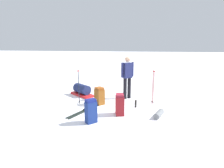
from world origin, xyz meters
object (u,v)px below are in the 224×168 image
(ski_poles_planted_far, at_px, (79,85))
(skier_standing, at_px, (127,75))
(sleeping_mat_rolled, at_px, (159,114))
(backpack_small_spare, at_px, (120,105))
(thermos_bottle, at_px, (136,104))
(gear_sled, at_px, (82,90))
(ski_poles_planted_near, at_px, (153,85))
(backpack_large_dark, at_px, (99,96))
(ski_pair_near, at_px, (86,110))
(backpack_bright, at_px, (91,111))

(ski_poles_planted_far, bearing_deg, skier_standing, 118.19)
(skier_standing, distance_m, sleeping_mat_rolled, 2.29)
(backpack_small_spare, distance_m, thermos_bottle, 0.91)
(skier_standing, distance_m, gear_sled, 2.08)
(ski_poles_planted_near, relative_size, sleeping_mat_rolled, 2.25)
(ski_poles_planted_near, bearing_deg, thermos_bottle, -47.70)
(skier_standing, xyz_separation_m, thermos_bottle, (1.04, 0.39, -0.82))
(backpack_large_dark, bearing_deg, sleeping_mat_rolled, 66.97)
(ski_poles_planted_near, distance_m, gear_sled, 3.03)
(backpack_small_spare, distance_m, gear_sled, 2.67)
(skier_standing, relative_size, gear_sled, 1.47)
(backpack_small_spare, xyz_separation_m, ski_poles_planted_far, (-0.88, -1.63, 0.37))
(ski_pair_near, distance_m, backpack_small_spare, 1.22)
(skier_standing, relative_size, ski_poles_planted_near, 1.37)
(backpack_small_spare, xyz_separation_m, ski_poles_planted_near, (-1.31, 1.08, 0.36))
(backpack_large_dark, relative_size, ski_poles_planted_far, 0.51)
(ski_pair_near, height_order, ski_poles_planted_far, ski_poles_planted_far)
(gear_sled, height_order, sleeping_mat_rolled, gear_sled)
(backpack_large_dark, distance_m, ski_poles_planted_near, 2.01)
(backpack_large_dark, relative_size, sleeping_mat_rolled, 1.16)
(backpack_bright, xyz_separation_m, gear_sled, (-2.65, -1.13, -0.12))
(backpack_bright, distance_m, gear_sled, 2.88)
(backpack_small_spare, height_order, thermos_bottle, backpack_small_spare)
(backpack_large_dark, bearing_deg, thermos_bottle, 84.65)
(ski_poles_planted_far, bearing_deg, ski_poles_planted_near, 98.97)
(skier_standing, bearing_deg, ski_poles_planted_near, 63.64)
(ski_poles_planted_near, bearing_deg, backpack_small_spare, -39.54)
(backpack_bright, xyz_separation_m, thermos_bottle, (-1.50, 1.20, -0.21))
(backpack_bright, height_order, gear_sled, backpack_bright)
(ski_poles_planted_near, xyz_separation_m, thermos_bottle, (0.55, -0.60, -0.56))
(backpack_small_spare, distance_m, sleeping_mat_rolled, 1.23)
(thermos_bottle, bearing_deg, backpack_large_dark, -95.35)
(backpack_large_dark, height_order, ski_poles_planted_far, ski_poles_planted_far)
(backpack_bright, height_order, ski_poles_planted_far, ski_poles_planted_far)
(ski_pair_near, distance_m, sleeping_mat_rolled, 2.38)
(thermos_bottle, bearing_deg, sleeping_mat_rolled, 44.35)
(backpack_small_spare, relative_size, sleeping_mat_rolled, 1.22)
(ski_pair_near, height_order, sleeping_mat_rolled, sleeping_mat_rolled)
(ski_poles_planted_near, bearing_deg, backpack_bright, -41.45)
(skier_standing, distance_m, thermos_bottle, 1.38)
(backpack_bright, bearing_deg, backpack_small_spare, 135.44)
(thermos_bottle, bearing_deg, gear_sled, -116.34)
(thermos_bottle, bearing_deg, backpack_bright, -38.80)
(backpack_small_spare, xyz_separation_m, sleeping_mat_rolled, (-0.00, 1.21, -0.24))
(gear_sled, distance_m, sleeping_mat_rolled, 3.61)
(gear_sled, bearing_deg, ski_pair_near, 21.83)
(backpack_large_dark, bearing_deg, ski_poles_planted_near, 102.42)
(skier_standing, height_order, thermos_bottle, skier_standing)
(skier_standing, height_order, ski_poles_planted_near, skier_standing)
(ski_poles_planted_far, bearing_deg, thermos_bottle, 86.68)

